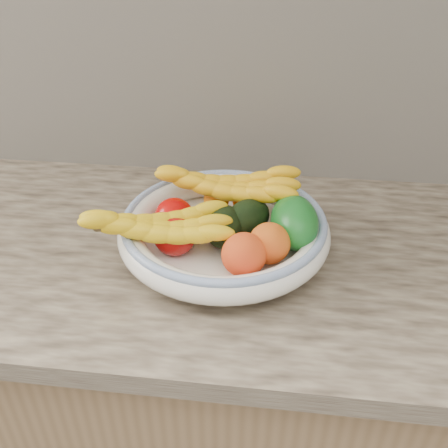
% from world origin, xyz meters
% --- Properties ---
extents(kitchen_counter, '(2.44, 0.66, 1.40)m').
position_xyz_m(kitchen_counter, '(0.00, 1.69, 0.46)').
color(kitchen_counter, brown).
rests_on(kitchen_counter, ground).
extents(fruit_bowl, '(0.39, 0.39, 0.08)m').
position_xyz_m(fruit_bowl, '(0.00, 1.66, 0.95)').
color(fruit_bowl, white).
rests_on(fruit_bowl, kitchen_counter).
extents(clementine_back_left, '(0.06, 0.06, 0.05)m').
position_xyz_m(clementine_back_left, '(-0.03, 1.75, 0.95)').
color(clementine_back_left, orange).
rests_on(clementine_back_left, fruit_bowl).
extents(clementine_back_right, '(0.06, 0.06, 0.05)m').
position_xyz_m(clementine_back_right, '(0.03, 1.76, 0.95)').
color(clementine_back_right, '#F26205').
rests_on(clementine_back_right, fruit_bowl).
extents(tomato_left, '(0.09, 0.09, 0.07)m').
position_xyz_m(tomato_left, '(-0.10, 1.67, 0.96)').
color(tomato_left, '#BD0503').
rests_on(tomato_left, fruit_bowl).
extents(tomato_near_left, '(0.09, 0.09, 0.07)m').
position_xyz_m(tomato_near_left, '(-0.08, 1.61, 0.96)').
color(tomato_near_left, '#A40B09').
rests_on(tomato_near_left, fruit_bowl).
extents(avocado_center, '(0.08, 0.11, 0.07)m').
position_xyz_m(avocado_center, '(0.00, 1.65, 0.96)').
color(avocado_center, black).
rests_on(avocado_center, fruit_bowl).
extents(avocado_right, '(0.11, 0.12, 0.07)m').
position_xyz_m(avocado_right, '(0.04, 1.68, 0.96)').
color(avocado_right, black).
rests_on(avocado_right, fruit_bowl).
extents(green_mango, '(0.13, 0.15, 0.11)m').
position_xyz_m(green_mango, '(0.13, 1.66, 0.98)').
color(green_mango, '#105819').
rests_on(green_mango, fruit_bowl).
extents(peach_front, '(0.09, 0.09, 0.08)m').
position_xyz_m(peach_front, '(0.04, 1.56, 0.97)').
color(peach_front, orange).
rests_on(peach_front, fruit_bowl).
extents(peach_right, '(0.08, 0.08, 0.07)m').
position_xyz_m(peach_right, '(0.09, 1.60, 0.97)').
color(peach_right, orange).
rests_on(peach_right, fruit_bowl).
extents(banana_bunch_back, '(0.30, 0.12, 0.08)m').
position_xyz_m(banana_bunch_back, '(-0.01, 1.74, 0.99)').
color(banana_bunch_back, yellow).
rests_on(banana_bunch_back, fruit_bowl).
extents(banana_bunch_front, '(0.29, 0.18, 0.08)m').
position_xyz_m(banana_bunch_front, '(-0.11, 1.60, 0.98)').
color(banana_bunch_front, yellow).
rests_on(banana_bunch_front, fruit_bowl).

